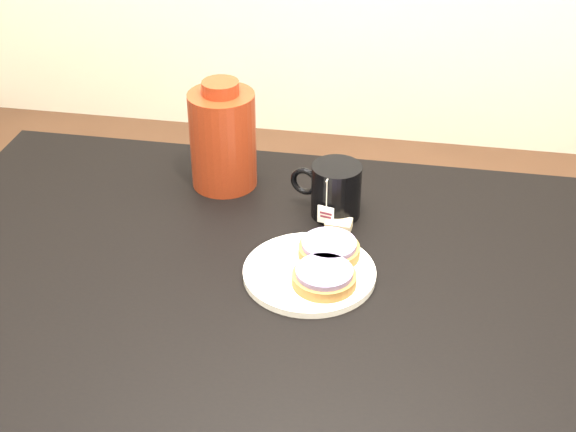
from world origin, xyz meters
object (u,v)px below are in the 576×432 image
(plate, at_px, (309,272))
(table, at_px, (310,335))
(bagel_front, at_px, (324,277))
(bagel_back, at_px, (329,249))
(mug, at_px, (335,190))
(bagel_package, at_px, (223,138))
(teabag_pouch, at_px, (339,225))

(plate, bearing_deg, table, -79.15)
(bagel_front, bearing_deg, plate, 132.86)
(bagel_back, relative_size, mug, 0.92)
(table, relative_size, bagel_front, 10.47)
(plate, bearing_deg, bagel_package, 127.95)
(bagel_front, bearing_deg, table, -136.86)
(plate, xyz_separation_m, bagel_package, (-0.21, 0.26, 0.09))
(table, distance_m, mug, 0.27)
(bagel_back, bearing_deg, bagel_front, -88.01)
(table, relative_size, mug, 10.00)
(mug, bearing_deg, bagel_front, -73.66)
(bagel_back, xyz_separation_m, mug, (-0.01, 0.15, 0.03))
(table, height_order, bagel_back, bagel_back)
(mug, height_order, bagel_package, bagel_package)
(plate, xyz_separation_m, bagel_front, (0.03, -0.03, 0.02))
(teabag_pouch, bearing_deg, bagel_package, 152.69)
(table, distance_m, bagel_package, 0.42)
(plate, bearing_deg, bagel_front, -47.14)
(bagel_back, distance_m, mug, 0.15)
(mug, bearing_deg, teabag_pouch, -60.76)
(bagel_back, distance_m, bagel_package, 0.32)
(mug, distance_m, bagel_package, 0.24)
(mug, bearing_deg, bagel_package, 175.10)
(bagel_front, relative_size, teabag_pouch, 2.97)
(bagel_front, relative_size, bagel_package, 0.64)
(table, xyz_separation_m, plate, (-0.01, 0.05, 0.09))
(plate, distance_m, bagel_package, 0.35)
(table, height_order, teabag_pouch, teabag_pouch)
(table, xyz_separation_m, bagel_front, (0.02, 0.02, 0.11))
(plate, distance_m, bagel_front, 0.04)
(teabag_pouch, distance_m, bagel_package, 0.28)
(table, distance_m, bagel_front, 0.11)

